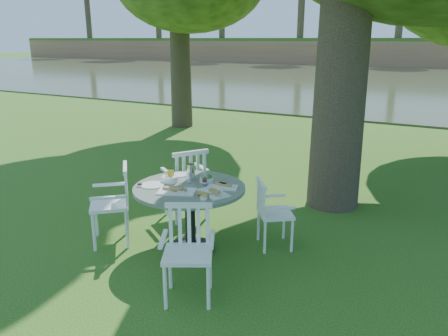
{
  "coord_description": "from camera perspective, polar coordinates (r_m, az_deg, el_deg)",
  "views": [
    {
      "loc": [
        2.55,
        -4.51,
        2.44
      ],
      "look_at": [
        0.0,
        0.2,
        0.85
      ],
      "focal_mm": 35.0,
      "sensor_mm": 36.0,
      "label": 1
    }
  ],
  "objects": [
    {
      "name": "table",
      "position": [
        5.11,
        -4.5,
        -4.24
      ],
      "size": [
        1.3,
        1.3,
        0.8
      ],
      "color": "black",
      "rests_on": "ground"
    },
    {
      "name": "tableware",
      "position": [
        5.1,
        -4.73,
        -1.84
      ],
      "size": [
        1.12,
        0.84,
        0.2
      ],
      "color": "white",
      "rests_on": "table"
    },
    {
      "name": "chair_ne",
      "position": [
        5.26,
        5.86,
        -5.35
      ],
      "size": [
        0.56,
        0.57,
        0.83
      ],
      "rotation": [
        0.0,
        0.0,
        -4.08
      ],
      "color": "white",
      "rests_on": "ground"
    },
    {
      "name": "chair_sw",
      "position": [
        5.49,
        -13.76,
        -3.84
      ],
      "size": [
        0.67,
        0.67,
        0.97
      ],
      "rotation": [
        0.0,
        0.0,
        -0.86
      ],
      "color": "white",
      "rests_on": "ground"
    },
    {
      "name": "river",
      "position": [
        27.73,
        23.45,
        10.17
      ],
      "size": [
        100.0,
        28.0,
        0.12
      ],
      "primitive_type": "cube",
      "color": "#343D24",
      "rests_on": "ground"
    },
    {
      "name": "ground",
      "position": [
        5.73,
        -0.96,
        -8.69
      ],
      "size": [
        140.0,
        140.0,
        0.0
      ],
      "primitive_type": "plane",
      "color": "#1B430E",
      "rests_on": "ground"
    },
    {
      "name": "chair_se",
      "position": [
        4.29,
        -4.66,
        -9.84
      ],
      "size": [
        0.61,
        0.6,
        0.91
      ],
      "rotation": [
        0.0,
        0.0,
        0.49
      ],
      "color": "white",
      "rests_on": "ground"
    },
    {
      "name": "chair_nw",
      "position": [
        6.0,
        -4.76,
        -1.44
      ],
      "size": [
        0.68,
        0.69,
        1.01
      ],
      "rotation": [
        0.0,
        0.0,
        -2.16
      ],
      "color": "white",
      "rests_on": "ground"
    }
  ]
}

